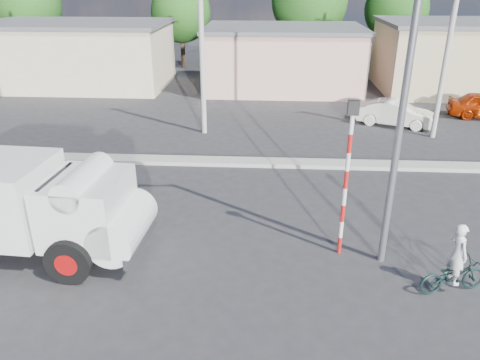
# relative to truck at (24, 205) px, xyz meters

# --- Properties ---
(ground_plane) EXTENTS (120.00, 120.00, 0.00)m
(ground_plane) POSITION_rel_truck_xyz_m (5.39, -0.98, -1.51)
(ground_plane) COLOR #2A2A2C
(ground_plane) RESTS_ON ground
(median) EXTENTS (40.00, 0.80, 0.16)m
(median) POSITION_rel_truck_xyz_m (5.39, 7.02, -1.43)
(median) COLOR #99968E
(median) RESTS_ON ground
(truck) EXTENTS (6.72, 2.97, 2.72)m
(truck) POSITION_rel_truck_xyz_m (0.00, 0.00, 0.00)
(truck) COLOR black
(truck) RESTS_ON ground
(bicycle) EXTENTS (1.83, 1.04, 0.91)m
(bicycle) POSITION_rel_truck_xyz_m (11.10, -1.06, -1.05)
(bicycle) COLOR black
(bicycle) RESTS_ON ground
(cyclist) EXTENTS (0.52, 0.66, 1.58)m
(cyclist) POSITION_rel_truck_xyz_m (11.10, -1.06, -0.72)
(cyclist) COLOR white
(cyclist) RESTS_ON ground
(car_cream) EXTENTS (4.08, 2.59, 1.27)m
(car_cream) POSITION_rel_truck_xyz_m (12.99, 12.82, -0.87)
(car_cream) COLOR silver
(car_cream) RESTS_ON ground
(traffic_pole) EXTENTS (0.28, 0.18, 4.36)m
(traffic_pole) POSITION_rel_truck_xyz_m (8.59, 0.52, 1.09)
(traffic_pole) COLOR red
(traffic_pole) RESTS_ON ground
(streetlight) EXTENTS (2.34, 0.22, 9.00)m
(streetlight) POSITION_rel_truck_xyz_m (9.53, 0.22, 3.46)
(streetlight) COLOR slate
(streetlight) RESTS_ON ground
(building_row) EXTENTS (37.80, 7.30, 4.44)m
(building_row) POSITION_rel_truck_xyz_m (6.49, 21.02, 0.63)
(building_row) COLOR beige
(building_row) RESTS_ON ground
(tree_row) EXTENTS (43.62, 7.43, 8.42)m
(tree_row) POSITION_rel_truck_xyz_m (9.15, 27.47, 3.49)
(tree_row) COLOR #38281E
(tree_row) RESTS_ON ground
(utility_poles) EXTENTS (35.40, 0.24, 8.00)m
(utility_poles) POSITION_rel_truck_xyz_m (8.64, 11.02, 2.56)
(utility_poles) COLOR #99968E
(utility_poles) RESTS_ON ground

